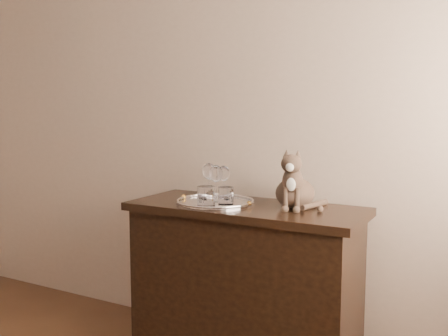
# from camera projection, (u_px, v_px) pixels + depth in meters

# --- Properties ---
(wall_back) EXTENTS (4.00, 0.10, 2.70)m
(wall_back) POSITION_uv_depth(u_px,v_px,m) (180.00, 107.00, 3.03)
(wall_back) COLOR tan
(wall_back) RESTS_ON ground
(sideboard) EXTENTS (1.20, 0.50, 0.85)m
(sideboard) POSITION_uv_depth(u_px,v_px,m) (245.00, 286.00, 2.58)
(sideboard) COLOR black
(sideboard) RESTS_ON ground
(tray) EXTENTS (0.40, 0.40, 0.01)m
(tray) POSITION_uv_depth(u_px,v_px,m) (215.00, 203.00, 2.58)
(tray) COLOR white
(tray) RESTS_ON sideboard
(wine_glass_a) EXTENTS (0.07, 0.07, 0.19)m
(wine_glass_a) POSITION_uv_depth(u_px,v_px,m) (209.00, 180.00, 2.68)
(wine_glass_a) COLOR white
(wine_glass_a) RESTS_ON tray
(wine_glass_b) EXTENTS (0.07, 0.07, 0.18)m
(wine_glass_b) POSITION_uv_depth(u_px,v_px,m) (224.00, 182.00, 2.68)
(wine_glass_b) COLOR white
(wine_glass_b) RESTS_ON tray
(wine_glass_d) EXTENTS (0.07, 0.07, 0.19)m
(wine_glass_d) POSITION_uv_depth(u_px,v_px,m) (216.00, 183.00, 2.60)
(wine_glass_d) COLOR silver
(wine_glass_d) RESTS_ON tray
(tumbler_a) EXTENTS (0.08, 0.08, 0.09)m
(tumbler_a) POSITION_uv_depth(u_px,v_px,m) (226.00, 196.00, 2.51)
(tumbler_a) COLOR white
(tumbler_a) RESTS_ON tray
(tumbler_b) EXTENTS (0.09, 0.09, 0.10)m
(tumbler_b) POSITION_uv_depth(u_px,v_px,m) (206.00, 196.00, 2.45)
(tumbler_b) COLOR silver
(tumbler_b) RESTS_ON tray
(cat) EXTENTS (0.34, 0.32, 0.30)m
(cat) POSITION_uv_depth(u_px,v_px,m) (295.00, 178.00, 2.45)
(cat) COLOR brown
(cat) RESTS_ON sideboard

